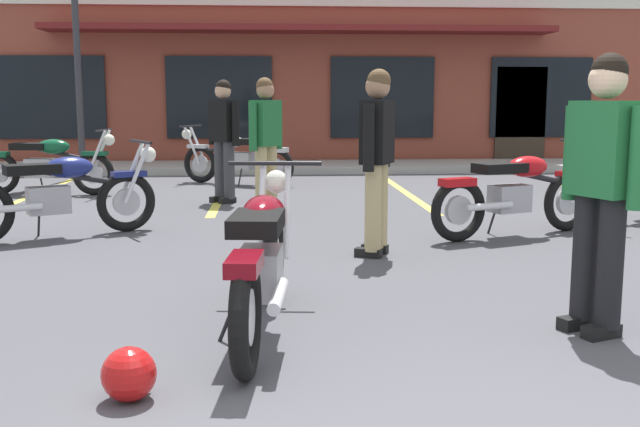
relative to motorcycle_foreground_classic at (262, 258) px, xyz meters
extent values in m
plane|color=#47474C|center=(0.71, 2.07, -0.46)|extent=(80.00, 80.00, 0.00)
cube|color=#A8A59E|center=(0.71, 10.45, -0.39)|extent=(22.00, 1.80, 0.14)
cube|color=brown|center=(0.71, 14.51, 1.35)|extent=(17.21, 6.12, 3.62)
cube|color=black|center=(-4.45, 11.41, 0.99)|extent=(2.20, 0.06, 1.70)
cube|color=black|center=(-1.01, 11.41, 0.99)|extent=(2.20, 0.06, 1.70)
cube|color=black|center=(2.43, 11.41, 0.99)|extent=(2.20, 0.06, 1.70)
cube|color=black|center=(5.88, 11.41, 0.99)|extent=(2.20, 0.06, 1.70)
cube|color=#33281E|center=(5.45, 11.41, 0.59)|extent=(1.10, 0.06, 2.10)
cube|color=maroon|center=(0.71, 11.00, 2.36)|extent=(10.33, 0.90, 0.12)
cube|color=#DBCC4C|center=(-3.47, 6.85, -0.46)|extent=(0.12, 4.80, 0.01)
cube|color=#DBCC4C|center=(-0.68, 6.85, -0.46)|extent=(0.12, 4.80, 0.01)
cube|color=#DBCC4C|center=(2.11, 6.85, -0.46)|extent=(0.12, 4.80, 0.01)
cube|color=#DBCC4C|center=(4.90, 6.85, -0.46)|extent=(0.12, 4.80, 0.01)
torus|color=black|center=(-0.08, -0.74, -0.14)|extent=(0.16, 0.65, 0.64)
cylinder|color=#B7B7BC|center=(-0.08, -0.74, -0.14)|extent=(0.09, 0.29, 0.29)
torus|color=black|center=(0.07, 0.69, -0.14)|extent=(0.16, 0.65, 0.64)
cylinder|color=#B7B7BC|center=(0.07, 0.69, -0.14)|extent=(0.09, 0.29, 0.29)
cylinder|color=silver|center=(-0.01, 0.80, 0.18)|extent=(0.08, 0.33, 0.66)
cylinder|color=silver|center=(0.17, 0.78, 0.18)|extent=(0.08, 0.33, 0.66)
cylinder|color=black|center=(0.09, 0.87, 0.50)|extent=(0.66, 0.10, 0.03)
sphere|color=silver|center=(0.09, 0.95, 0.36)|extent=(0.19, 0.19, 0.17)
cube|color=maroon|center=(0.07, 0.73, 0.16)|extent=(0.18, 0.37, 0.06)
cube|color=#9E9EA3|center=(-0.01, -0.10, -0.06)|extent=(0.28, 0.42, 0.28)
cylinder|color=silver|center=(0.09, -0.48, -0.10)|extent=(0.13, 0.55, 0.07)
cylinder|color=black|center=(0.01, 0.10, 0.18)|extent=(0.15, 0.94, 0.26)
ellipsoid|color=maroon|center=(0.01, 0.12, 0.26)|extent=(0.31, 0.50, 0.22)
cube|color=black|center=(-0.03, -0.24, 0.26)|extent=(0.33, 0.55, 0.10)
cube|color=maroon|center=(-0.08, -0.76, 0.14)|extent=(0.20, 0.37, 0.08)
cylinder|color=black|center=(-0.20, -0.15, -0.32)|extent=(0.14, 0.04, 0.29)
torus|color=black|center=(3.83, 3.67, -0.14)|extent=(0.61, 0.38, 0.64)
cylinder|color=#B7B7BC|center=(3.83, 3.67, -0.14)|extent=(0.28, 0.18, 0.29)
cylinder|color=silver|center=(3.78, 3.54, 0.18)|extent=(0.31, 0.19, 0.66)
cylinder|color=silver|center=(3.70, 3.70, 0.18)|extent=(0.31, 0.19, 0.66)
cylinder|color=black|center=(3.67, 3.59, 0.50)|extent=(0.33, 0.60, 0.03)
sphere|color=silver|center=(3.60, 3.55, 0.36)|extent=(0.23, 0.23, 0.17)
cube|color=yellow|center=(3.79, 3.65, 0.16)|extent=(0.38, 0.29, 0.06)
torus|color=black|center=(1.91, 2.80, -0.14)|extent=(0.63, 0.33, 0.64)
cylinder|color=#B7B7BC|center=(1.91, 2.80, -0.14)|extent=(0.29, 0.16, 0.29)
torus|color=black|center=(3.25, 3.34, -0.14)|extent=(0.63, 0.33, 0.64)
cylinder|color=#B7B7BC|center=(3.25, 3.34, -0.14)|extent=(0.29, 0.16, 0.29)
cylinder|color=silver|center=(3.31, 3.46, 0.18)|extent=(0.32, 0.16, 0.66)
cylinder|color=silver|center=(3.37, 3.29, 0.18)|extent=(0.32, 0.16, 0.66)
cylinder|color=black|center=(3.41, 3.40, 0.50)|extent=(0.28, 0.62, 0.03)
sphere|color=silver|center=(3.49, 3.43, 0.36)|extent=(0.22, 0.22, 0.17)
cube|color=#B70F14|center=(3.28, 3.35, 0.16)|extent=(0.39, 0.26, 0.06)
cube|color=#9E9EA3|center=(2.51, 3.04, -0.06)|extent=(0.46, 0.37, 0.28)
cylinder|color=silver|center=(2.21, 2.77, -0.10)|extent=(0.54, 0.27, 0.07)
cylinder|color=black|center=(2.69, 3.11, 0.18)|extent=(0.90, 0.41, 0.26)
ellipsoid|color=#B70F14|center=(2.71, 3.12, 0.26)|extent=(0.54, 0.42, 0.22)
cube|color=black|center=(2.38, 2.98, 0.26)|extent=(0.59, 0.45, 0.10)
cube|color=#B70F14|center=(1.89, 2.79, 0.14)|extent=(0.39, 0.28, 0.08)
cylinder|color=black|center=(2.37, 3.18, -0.32)|extent=(0.07, 0.13, 0.29)
torus|color=black|center=(5.42, 7.54, -0.14)|extent=(0.33, 0.63, 0.64)
cylinder|color=#B7B7BC|center=(5.42, 7.54, -0.14)|extent=(0.16, 0.29, 0.29)
torus|color=black|center=(4.88, 6.20, -0.14)|extent=(0.33, 0.63, 0.64)
cylinder|color=#B7B7BC|center=(4.88, 6.20, -0.14)|extent=(0.16, 0.29, 0.29)
cylinder|color=silver|center=(4.92, 6.08, 0.18)|extent=(0.16, 0.32, 0.66)
cylinder|color=silver|center=(4.75, 6.14, 0.18)|extent=(0.16, 0.32, 0.66)
cylinder|color=black|center=(4.81, 6.04, 0.50)|extent=(0.62, 0.28, 0.03)
sphere|color=silver|center=(4.78, 5.96, 0.36)|extent=(0.22, 0.22, 0.17)
cube|color=black|center=(4.86, 6.17, 0.16)|extent=(0.27, 0.39, 0.06)
cube|color=#9E9EA3|center=(5.18, 6.94, -0.06)|extent=(0.37, 0.46, 0.28)
cylinder|color=silver|center=(5.19, 7.34, -0.10)|extent=(0.27, 0.54, 0.07)
cylinder|color=black|center=(5.10, 6.76, 0.18)|extent=(0.41, 0.90, 0.26)
ellipsoid|color=black|center=(5.09, 6.72, 0.30)|extent=(0.47, 0.59, 0.26)
cube|color=black|center=(4.86, 6.16, 0.30)|extent=(0.35, 0.33, 0.36)
cube|color=black|center=(5.21, 7.04, 0.32)|extent=(0.37, 0.46, 0.10)
cube|color=black|center=(5.33, 7.31, 0.36)|extent=(0.31, 0.37, 0.16)
cylinder|color=black|center=(5.37, 6.94, -0.32)|extent=(0.13, 0.07, 0.29)
torus|color=black|center=(-2.57, 6.75, -0.14)|extent=(0.65, 0.18, 0.64)
cylinder|color=#B7B7BC|center=(-2.57, 6.75, -0.14)|extent=(0.29, 0.10, 0.29)
cylinder|color=silver|center=(-2.46, 6.83, 0.18)|extent=(0.33, 0.08, 0.66)
cylinder|color=silver|center=(-2.49, 6.65, 0.18)|extent=(0.33, 0.08, 0.66)
cylinder|color=black|center=(-2.39, 6.73, 0.50)|extent=(0.12, 0.66, 0.03)
sphere|color=silver|center=(-2.32, 6.72, 0.36)|extent=(0.19, 0.19, 0.17)
cube|color=#0F4C2D|center=(-2.53, 6.75, 0.16)|extent=(0.37, 0.18, 0.06)
cube|color=#9E9EA3|center=(-3.37, 6.85, -0.06)|extent=(0.43, 0.29, 0.28)
cylinder|color=silver|center=(-3.75, 6.76, -0.10)|extent=(0.55, 0.14, 0.07)
cylinder|color=black|center=(-3.17, 6.83, 0.18)|extent=(0.94, 0.18, 0.26)
ellipsoid|color=#0F4C2D|center=(-3.15, 6.83, 0.26)|extent=(0.51, 0.32, 0.22)
cube|color=black|center=(-3.51, 6.87, 0.26)|extent=(0.55, 0.34, 0.10)
cylinder|color=black|center=(-3.41, 7.04, -0.32)|extent=(0.04, 0.14, 0.29)
torus|color=black|center=(0.14, 7.67, -0.14)|extent=(0.62, 0.38, 0.64)
cylinder|color=#B7B7BC|center=(0.14, 7.67, -0.14)|extent=(0.28, 0.18, 0.29)
torus|color=black|center=(-1.14, 8.33, -0.14)|extent=(0.62, 0.38, 0.64)
cylinder|color=#B7B7BC|center=(-1.14, 8.33, -0.14)|extent=(0.28, 0.18, 0.29)
cylinder|color=silver|center=(-1.27, 8.29, 0.18)|extent=(0.31, 0.19, 0.66)
cylinder|color=silver|center=(-1.19, 8.46, 0.18)|extent=(0.31, 0.19, 0.66)
cylinder|color=black|center=(-1.30, 8.41, 0.50)|extent=(0.33, 0.60, 0.03)
sphere|color=silver|center=(-1.38, 8.45, 0.36)|extent=(0.23, 0.23, 0.17)
cube|color=silver|center=(-1.18, 8.35, 0.16)|extent=(0.38, 0.29, 0.06)
cube|color=#9E9EA3|center=(-0.43, 7.96, -0.06)|extent=(0.47, 0.40, 0.28)
cylinder|color=silver|center=(-0.04, 7.92, -0.10)|extent=(0.52, 0.31, 0.07)
cylinder|color=black|center=(-0.61, 8.06, 0.18)|extent=(0.87, 0.48, 0.26)
ellipsoid|color=silver|center=(-0.63, 8.06, 0.26)|extent=(0.55, 0.45, 0.22)
cube|color=black|center=(-0.31, 7.90, 0.26)|extent=(0.59, 0.49, 0.10)
cube|color=silver|center=(0.16, 7.66, 0.14)|extent=(0.39, 0.31, 0.08)
cylinder|color=black|center=(-0.45, 7.77, -0.32)|extent=(0.08, 0.13, 0.29)
torus|color=black|center=(-1.50, 3.61, -0.14)|extent=(0.61, 0.39, 0.64)
cylinder|color=#B7B7BC|center=(-1.50, 3.61, -0.14)|extent=(0.28, 0.19, 0.29)
cylinder|color=silver|center=(-1.45, 3.74, 0.18)|extent=(0.31, 0.19, 0.66)
cylinder|color=silver|center=(-1.36, 3.58, 0.18)|extent=(0.31, 0.19, 0.66)
cylinder|color=black|center=(-1.34, 3.70, 0.50)|extent=(0.34, 0.59, 0.03)
sphere|color=silver|center=(-1.27, 3.74, 0.36)|extent=(0.23, 0.23, 0.17)
cube|color=navy|center=(-1.46, 3.63, 0.16)|extent=(0.38, 0.30, 0.06)
cube|color=#9E9EA3|center=(-2.20, 3.23, -0.06)|extent=(0.47, 0.40, 0.28)
cylinder|color=silver|center=(-2.46, 2.93, -0.10)|extent=(0.52, 0.32, 0.07)
cylinder|color=black|center=(-2.02, 3.32, 0.18)|extent=(0.86, 0.50, 0.26)
ellipsoid|color=navy|center=(-2.00, 3.33, 0.26)|extent=(0.55, 0.46, 0.22)
cube|color=black|center=(-2.32, 3.16, 0.26)|extent=(0.59, 0.49, 0.10)
cylinder|color=black|center=(-2.35, 3.35, -0.32)|extent=(0.09, 0.13, 0.29)
cube|color=black|center=(0.93, 2.13, -0.42)|extent=(0.26, 0.19, 0.08)
cube|color=black|center=(1.01, 2.31, -0.42)|extent=(0.26, 0.19, 0.08)
cylinder|color=tan|center=(0.96, 2.11, 0.00)|extent=(0.20, 0.20, 0.80)
cylinder|color=tan|center=(1.05, 2.29, 0.00)|extent=(0.20, 0.20, 0.80)
cube|color=black|center=(1.00, 2.20, 0.66)|extent=(0.36, 0.44, 0.56)
cylinder|color=black|center=(0.90, 1.97, 0.62)|extent=(0.13, 0.13, 0.58)
cylinder|color=black|center=(1.11, 2.43, 0.62)|extent=(0.13, 0.13, 0.58)
sphere|color=#A07556|center=(1.00, 2.20, 1.06)|extent=(0.29, 0.29, 0.22)
sphere|color=brown|center=(1.01, 2.20, 1.11)|extent=(0.28, 0.28, 0.21)
cube|color=black|center=(-0.54, 5.74, -0.42)|extent=(0.24, 0.24, 0.08)
cube|color=black|center=(-0.68, 5.88, -0.42)|extent=(0.24, 0.24, 0.08)
cylinder|color=#38383D|center=(-0.51, 5.77, 0.00)|extent=(0.21, 0.21, 0.80)
cylinder|color=#38383D|center=(-0.65, 5.91, 0.00)|extent=(0.21, 0.21, 0.80)
cube|color=black|center=(-0.58, 5.84, 0.66)|extent=(0.42, 0.43, 0.56)
cylinder|color=black|center=(-0.41, 5.66, 0.62)|extent=(0.14, 0.14, 0.58)
cylinder|color=black|center=(-0.75, 6.02, 0.62)|extent=(0.14, 0.14, 0.58)
sphere|color=tan|center=(-0.58, 5.84, 1.06)|extent=(0.31, 0.31, 0.22)
sphere|color=black|center=(-0.57, 5.85, 1.11)|extent=(0.30, 0.30, 0.21)
cube|color=black|center=(0.09, 4.87, -0.42)|extent=(0.25, 0.23, 0.08)
cube|color=black|center=(-0.03, 4.72, -0.42)|extent=(0.25, 0.23, 0.08)
cylinder|color=tan|center=(0.06, 4.90, 0.00)|extent=(0.21, 0.21, 0.80)
cylinder|color=tan|center=(-0.06, 4.74, 0.00)|extent=(0.21, 0.21, 0.80)
cube|color=#1E6633|center=(0.00, 4.82, 0.66)|extent=(0.41, 0.43, 0.56)
cylinder|color=#1E6633|center=(0.15, 5.02, 0.62)|extent=(0.14, 0.14, 0.58)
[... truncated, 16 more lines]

